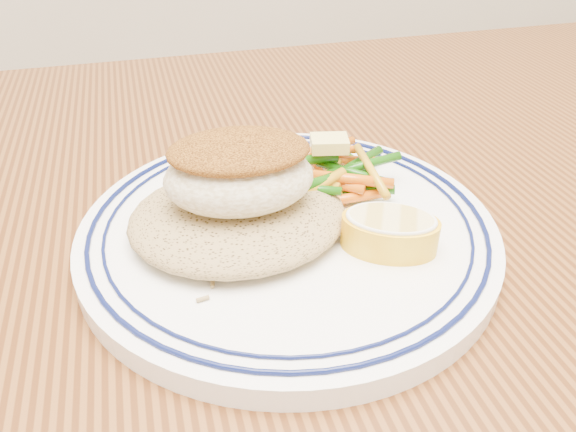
{
  "coord_description": "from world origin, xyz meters",
  "views": [
    {
      "loc": [
        -0.13,
        -0.25,
        0.97
      ],
      "look_at": [
        -0.05,
        0.04,
        0.77
      ],
      "focal_mm": 35.0,
      "sensor_mm": 36.0,
      "label": 1
    }
  ],
  "objects_px": {
    "plate": "(288,229)",
    "fish_fillet": "(239,171)",
    "dining_table": "(366,374)",
    "rice_pilaf": "(238,212)",
    "vegetable_pile": "(331,173)",
    "lemon_wedge": "(390,231)"
  },
  "relations": [
    {
      "from": "plate",
      "to": "fish_fillet",
      "type": "xyz_separation_m",
      "value": [
        -0.03,
        0.0,
        0.05
      ]
    },
    {
      "from": "dining_table",
      "to": "fish_fillet",
      "type": "height_order",
      "value": "fish_fillet"
    },
    {
      "from": "rice_pilaf",
      "to": "vegetable_pile",
      "type": "height_order",
      "value": "vegetable_pile"
    },
    {
      "from": "vegetable_pile",
      "to": "rice_pilaf",
      "type": "bearing_deg",
      "value": -156.7
    },
    {
      "from": "dining_table",
      "to": "rice_pilaf",
      "type": "distance_m",
      "value": 0.15
    },
    {
      "from": "dining_table",
      "to": "vegetable_pile",
      "type": "bearing_deg",
      "value": 95.27
    },
    {
      "from": "vegetable_pile",
      "to": "lemon_wedge",
      "type": "relative_size",
      "value": 1.46
    },
    {
      "from": "plate",
      "to": "fish_fillet",
      "type": "relative_size",
      "value": 2.78
    },
    {
      "from": "lemon_wedge",
      "to": "plate",
      "type": "bearing_deg",
      "value": 140.36
    },
    {
      "from": "fish_fillet",
      "to": "lemon_wedge",
      "type": "distance_m",
      "value": 0.1
    },
    {
      "from": "fish_fillet",
      "to": "lemon_wedge",
      "type": "xyz_separation_m",
      "value": [
        0.08,
        -0.04,
        -0.03
      ]
    },
    {
      "from": "fish_fillet",
      "to": "vegetable_pile",
      "type": "height_order",
      "value": "fish_fillet"
    },
    {
      "from": "vegetable_pile",
      "to": "lemon_wedge",
      "type": "distance_m",
      "value": 0.07
    },
    {
      "from": "plate",
      "to": "rice_pilaf",
      "type": "height_order",
      "value": "rice_pilaf"
    },
    {
      "from": "dining_table",
      "to": "rice_pilaf",
      "type": "xyz_separation_m",
      "value": [
        -0.08,
        0.04,
        0.12
      ]
    },
    {
      "from": "dining_table",
      "to": "rice_pilaf",
      "type": "bearing_deg",
      "value": 151.6
    },
    {
      "from": "plate",
      "to": "vegetable_pile",
      "type": "distance_m",
      "value": 0.05
    },
    {
      "from": "rice_pilaf",
      "to": "fish_fillet",
      "type": "distance_m",
      "value": 0.03
    },
    {
      "from": "dining_table",
      "to": "plate",
      "type": "height_order",
      "value": "plate"
    },
    {
      "from": "plate",
      "to": "fish_fillet",
      "type": "distance_m",
      "value": 0.06
    },
    {
      "from": "rice_pilaf",
      "to": "fish_fillet",
      "type": "xyz_separation_m",
      "value": [
        0.0,
        -0.0,
        0.03
      ]
    },
    {
      "from": "dining_table",
      "to": "rice_pilaf",
      "type": "relative_size",
      "value": 11.02
    }
  ]
}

